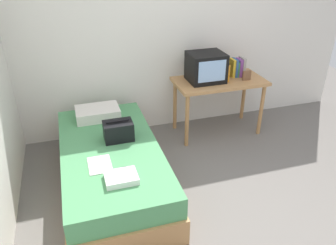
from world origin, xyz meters
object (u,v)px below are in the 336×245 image
bed (112,167)px  handbag (118,131)px  pillow (98,113)px  magazine (100,165)px  folded_towel (121,178)px  desk (219,87)px  tv (206,67)px  remote_dark (126,173)px  water_bottle (227,74)px  book_row (237,67)px  picture_frame (247,76)px

bed → handbag: bearing=46.6°
pillow → handbag: bearing=-74.9°
magazine → folded_towel: folded_towel is taller
handbag → desk: bearing=24.1°
tv → remote_dark: tv is taller
tv → water_bottle: bearing=-24.1°
desk → remote_dark: size_ratio=7.44×
tv → book_row: (0.46, 0.04, -0.06)m
bed → remote_dark: remote_dark is taller
bed → remote_dark: bearing=-81.6°
water_bottle → handbag: water_bottle is taller
bed → handbag: handbag is taller
pillow → folded_towel: size_ratio=1.78×
pillow → magazine: 0.97m
bed → magazine: 0.40m
folded_towel → tv: bearing=45.4°
desk → handbag: 1.56m
desk → folded_towel: 2.03m
magazine → remote_dark: 0.29m
water_bottle → magazine: size_ratio=0.73×
desk → water_bottle: size_ratio=5.46×
book_row → folded_towel: book_row is taller
bed → book_row: book_row is taller
magazine → desk: bearing=31.9°
desk → remote_dark: 1.93m
bed → water_bottle: size_ratio=9.42×
magazine → handbag: bearing=58.4°
book_row → picture_frame: 0.19m
pillow → handbag: (0.15, -0.56, 0.04)m
book_row → picture_frame: bearing=-76.0°
water_bottle → pillow: 1.67m
bed → picture_frame: 2.05m
desk → remote_dark: (-1.47, -1.24, -0.16)m
pillow → handbag: handbag is taller
picture_frame → magazine: size_ratio=0.43×
remote_dark → handbag: bearing=85.8°
water_bottle → magazine: 2.02m
tv → book_row: size_ratio=1.81×
bed → tv: size_ratio=4.55×
desk → folded_towel: (-1.52, -1.33, -0.14)m
pillow → remote_dark: size_ratio=3.20×
folded_towel → remote_dark: bearing=57.5°
book_row → picture_frame: (0.05, -0.18, -0.05)m
handbag → magazine: handbag is taller
tv → pillow: tv is taller
remote_dark → folded_towel: (-0.05, -0.09, 0.02)m
picture_frame → remote_dark: picture_frame is taller
folded_towel → water_bottle: bearing=38.2°
folded_towel → pillow: bearing=92.4°
remote_dark → bed: bearing=98.4°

